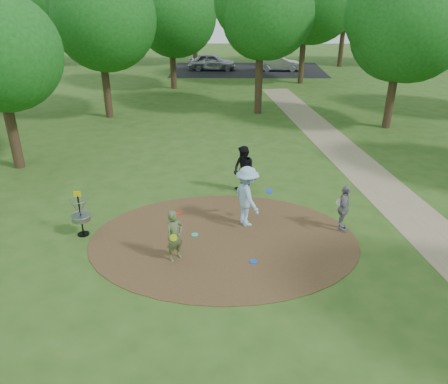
{
  "coord_description": "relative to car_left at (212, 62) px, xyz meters",
  "views": [
    {
      "loc": [
        0.1,
        -11.7,
        7.27
      ],
      "look_at": [
        0.0,
        1.2,
        1.1
      ],
      "focal_mm": 35.0,
      "sensor_mm": 36.0,
      "label": 1
    }
  ],
  "objects": [
    {
      "name": "parking_lot",
      "position": [
        3.33,
        0.15,
        -0.75
      ],
      "size": [
        14.0,
        8.0,
        0.01
      ],
      "primitive_type": "cube",
      "color": "black",
      "rests_on": "ground"
    },
    {
      "name": "car_right",
      "position": [
        6.19,
        -0.32,
        -0.1
      ],
      "size": [
        3.97,
        1.46,
        1.3
      ],
      "primitive_type": "imported",
      "rotation": [
        0.0,
        0.0,
        1.59
      ],
      "color": "#A6A8AE",
      "rests_on": "ground"
    },
    {
      "name": "player_walking_with_disc",
      "position": [
        2.05,
        -26.39,
        0.18
      ],
      "size": [
        1.11,
        1.14,
        1.86
      ],
      "color": "black",
      "rests_on": "ground"
    },
    {
      "name": "player_waiting_with_disc",
      "position": [
        5.15,
        -29.21,
        0.04
      ],
      "size": [
        0.62,
        1.0,
        1.59
      ],
      "color": "gray",
      "rests_on": "ground"
    },
    {
      "name": "car_left",
      "position": [
        0.0,
        0.0,
        0.0
      ],
      "size": [
        4.47,
        1.92,
        1.5
      ],
      "primitive_type": "imported",
      "rotation": [
        0.0,
        0.0,
        1.54
      ],
      "color": "#A0A2A7",
      "rests_on": "ground"
    },
    {
      "name": "dirt_clearing",
      "position": [
        1.33,
        -29.85,
        -0.74
      ],
      "size": [
        8.4,
        8.4,
        0.02
      ],
      "primitive_type": "cylinder",
      "color": "#47301C",
      "rests_on": "ground"
    },
    {
      "name": "tree_ring",
      "position": [
        3.73,
        -18.58,
        4.5
      ],
      "size": [
        37.34,
        45.77,
        9.81
      ],
      "color": "#332316",
      "rests_on": "ground"
    },
    {
      "name": "ground",
      "position": [
        1.33,
        -29.85,
        -0.75
      ],
      "size": [
        100.0,
        100.0,
        0.0
      ],
      "primitive_type": "plane",
      "color": "#2D5119",
      "rests_on": "ground"
    },
    {
      "name": "player_throwing_with_disc",
      "position": [
        2.09,
        -28.82,
        0.27
      ],
      "size": [
        1.46,
        1.52,
        2.05
      ],
      "color": "#98C4E2",
      "rests_on": "ground"
    },
    {
      "name": "footpath",
      "position": [
        7.83,
        -27.85,
        -0.75
      ],
      "size": [
        7.55,
        39.89,
        0.01
      ],
      "primitive_type": "cube",
      "rotation": [
        0.0,
        0.0,
        0.14
      ],
      "color": "#8C7A5B",
      "rests_on": "ground"
    },
    {
      "name": "disc_ground_blue",
      "position": [
        2.19,
        -31.06,
        -0.72
      ],
      "size": [
        0.22,
        0.22,
        0.02
      ],
      "primitive_type": "cylinder",
      "color": "blue",
      "rests_on": "dirt_clearing"
    },
    {
      "name": "disc_golf_basket",
      "position": [
        -3.17,
        -29.55,
        0.12
      ],
      "size": [
        0.63,
        0.63,
        1.54
      ],
      "color": "black",
      "rests_on": "ground"
    },
    {
      "name": "disc_ground_cyan",
      "position": [
        0.4,
        -29.57,
        -0.72
      ],
      "size": [
        0.22,
        0.22,
        0.02
      ],
      "primitive_type": "cylinder",
      "color": "#18C6AF",
      "rests_on": "dirt_clearing"
    },
    {
      "name": "disc_ground_red",
      "position": [
        -0.24,
        -28.13,
        -0.72
      ],
      "size": [
        0.22,
        0.22,
        0.02
      ],
      "primitive_type": "cylinder",
      "color": "red",
      "rests_on": "dirt_clearing"
    },
    {
      "name": "player_observer_with_disc",
      "position": [
        -0.06,
        -30.9,
        0.03
      ],
      "size": [
        0.67,
        0.67,
        1.56
      ],
      "color": "#53653B",
      "rests_on": "ground"
    }
  ]
}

